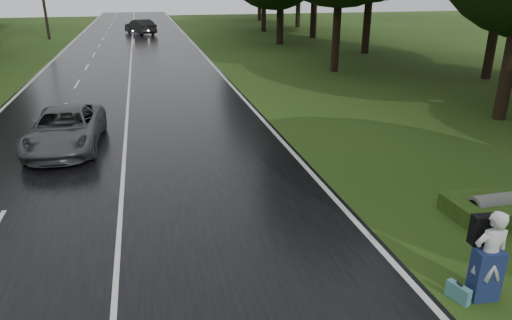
{
  "coord_description": "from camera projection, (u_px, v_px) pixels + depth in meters",
  "views": [
    {
      "loc": [
        0.91,
        -9.04,
        5.72
      ],
      "look_at": [
        3.72,
        2.66,
        1.1
      ],
      "focal_mm": 32.71,
      "sensor_mm": 36.0,
      "label": 1
    }
  ],
  "objects": [
    {
      "name": "ground",
      "position": [
        117.0,
        265.0,
        10.06
      ],
      "size": [
        160.0,
        160.0,
        0.0
      ],
      "primitive_type": "plane",
      "color": "#2C4915",
      "rests_on": "ground"
    },
    {
      "name": "road",
      "position": [
        129.0,
        82.0,
        28.2
      ],
      "size": [
        12.0,
        140.0,
        0.04
      ],
      "primitive_type": "cube",
      "color": "black",
      "rests_on": "ground"
    },
    {
      "name": "lane_center",
      "position": [
        129.0,
        82.0,
        28.19
      ],
      "size": [
        0.12,
        140.0,
        0.01
      ],
      "primitive_type": "cube",
      "color": "silver",
      "rests_on": "road"
    },
    {
      "name": "grey_car",
      "position": [
        65.0,
        129.0,
        16.8
      ],
      "size": [
        2.59,
        5.24,
        1.43
      ],
      "primitive_type": "imported",
      "rotation": [
        0.0,
        0.0,
        6.24
      ],
      "color": "#4B4C50",
      "rests_on": "road"
    },
    {
      "name": "far_car",
      "position": [
        140.0,
        27.0,
        53.2
      ],
      "size": [
        3.67,
        5.28,
        1.65
      ],
      "primitive_type": "imported",
      "rotation": [
        0.0,
        0.0,
        3.57
      ],
      "color": "black",
      "rests_on": "road"
    },
    {
      "name": "hitchhiker",
      "position": [
        488.0,
        258.0,
        8.73
      ],
      "size": [
        0.72,
        0.66,
        1.87
      ],
      "color": "silver",
      "rests_on": "ground"
    },
    {
      "name": "suitcase",
      "position": [
        458.0,
        293.0,
        8.88
      ],
      "size": [
        0.28,
        0.5,
        0.34
      ],
      "primitive_type": "cube",
      "rotation": [
        0.0,
        0.0,
        0.3
      ],
      "color": "teal",
      "rests_on": "ground"
    },
    {
      "name": "culvert",
      "position": [
        492.0,
        216.0,
        12.12
      ],
      "size": [
        1.25,
        0.62,
        0.62
      ],
      "primitive_type": "cylinder",
      "rotation": [
        0.0,
        1.57,
        0.0
      ],
      "color": "slate",
      "rests_on": "ground"
    },
    {
      "name": "utility_pole_far",
      "position": [
        49.0,
        39.0,
        49.08
      ],
      "size": [
        1.8,
        0.28,
        9.9
      ],
      "primitive_type": null,
      "color": "black",
      "rests_on": "ground"
    },
    {
      "name": "tree_right_c",
      "position": [
        498.0,
        118.0,
        20.78
      ],
      "size": [
        8.54,
        8.54,
        13.34
      ],
      "primitive_type": null,
      "color": "black",
      "rests_on": "ground"
    },
    {
      "name": "tree_right_d",
      "position": [
        334.0,
        71.0,
        31.71
      ],
      "size": [
        10.26,
        10.26,
        16.03
      ],
      "primitive_type": null,
      "color": "black",
      "rests_on": "ground"
    },
    {
      "name": "tree_right_e",
      "position": [
        280.0,
        44.0,
        45.35
      ],
      "size": [
        8.25,
        8.25,
        12.89
      ],
      "primitive_type": null,
      "color": "black",
      "rests_on": "ground"
    },
    {
      "name": "tree_right_f",
      "position": [
        264.0,
        31.0,
        56.88
      ],
      "size": [
        9.15,
        9.15,
        14.3
      ],
      "primitive_type": null,
      "color": "black",
      "rests_on": "ground"
    }
  ]
}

